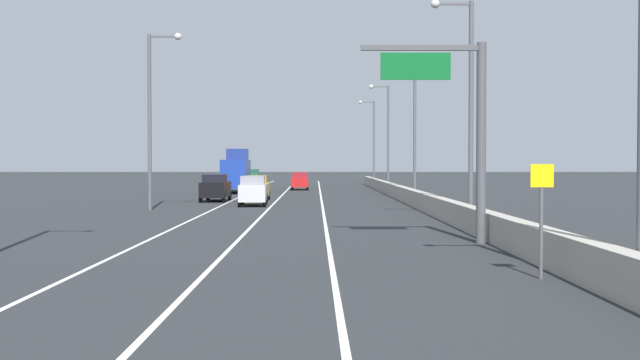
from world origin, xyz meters
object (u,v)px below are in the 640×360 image
Objects in this scene: lamp_post_right_fifth at (372,137)px; lamp_post_left_mid at (153,110)px; lamp_post_right_near at (633,16)px; car_silver_4 at (253,191)px; lamp_post_right_second at (466,96)px; box_truck at (236,172)px; speed_advisory_sign at (541,212)px; car_red_1 at (300,181)px; lamp_post_right_fourth at (386,130)px; car_yellow_0 at (257,188)px; car_green_3 at (252,178)px; car_black_2 at (215,188)px; overhead_sign_gantry at (461,117)px; lamp_post_right_third at (412,119)px.

lamp_post_right_fifth and lamp_post_left_mid have the same top height.
lamp_post_right_near is at bearing -90.29° from lamp_post_right_fifth.
lamp_post_right_second is at bearing -51.95° from car_silver_4.
box_truck is at bearing 85.07° from lamp_post_left_mid.
lamp_post_right_fifth is (0.01, 65.47, 0.00)m from lamp_post_right_second.
car_silver_4 is (-10.19, 33.98, -0.73)m from speed_advisory_sign.
car_red_1 is 30.83m from car_silver_4.
lamp_post_right_second is 1.00× the size of lamp_post_left_mid.
box_truck is (-15.17, -5.39, -4.34)m from lamp_post_right_fourth.
car_yellow_0 is at bearing -105.62° from lamp_post_right_fifth.
car_green_3 is (-13.59, 76.27, -0.72)m from speed_advisory_sign.
car_black_2 is (-15.20, 21.42, -5.28)m from lamp_post_right_second.
lamp_post_right_near is 1.00× the size of lamp_post_right_second.
lamp_post_right_near is 38.98m from car_silver_4.
overhead_sign_gantry reaches higher than speed_advisory_sign.
lamp_post_right_fourth is at bearing 55.82° from car_black_2.
lamp_post_right_fourth is (-0.04, 21.82, 0.00)m from lamp_post_right_third.
lamp_post_right_third is at bearing 29.83° from car_silver_4.
car_black_2 is at bearing -178.49° from lamp_post_right_third.
speed_advisory_sign is 58.76m from box_truck.
car_silver_4 is at bearing -150.17° from lamp_post_right_third.
car_yellow_0 is (-12.09, 22.20, -5.33)m from lamp_post_right_second.
lamp_post_right_fifth is 57.87m from lamp_post_left_mid.
speed_advisory_sign reaches higher than car_red_1.
car_green_3 is at bearing 90.02° from car_black_2.
lamp_post_right_third is 1.00× the size of lamp_post_left_mid.
lamp_post_right_fourth is at bearing -90.30° from lamp_post_right_fifth.
car_black_2 is (-3.11, -0.77, 0.05)m from car_yellow_0.
lamp_post_right_fourth is 2.63× the size of car_green_3.
car_red_1 is (8.50, 35.44, -5.37)m from lamp_post_left_mid.
box_truck is (-13.21, 48.17, -2.75)m from overhead_sign_gantry.
car_silver_4 is at bearing -112.29° from lamp_post_right_fourth.
lamp_post_right_near is 65.47m from lamp_post_right_fourth.
lamp_post_right_fifth is 2.38× the size of car_yellow_0.
car_yellow_0 is 35.32m from car_green_3.
lamp_post_right_fifth is (0.07, 43.65, 0.00)m from lamp_post_right_third.
lamp_post_left_mid is at bearing -102.65° from car_black_2.
box_truck is (-15.28, -27.21, -4.34)m from lamp_post_right_fifth.
car_black_2 is 1.13× the size of car_green_3.
overhead_sign_gantry reaches higher than car_silver_4.
lamp_post_right_fifth is 45.24m from car_yellow_0.
lamp_post_right_near is 2.38× the size of car_yellow_0.
lamp_post_right_near is 62.04m from box_truck.
overhead_sign_gantry reaches higher than box_truck.
speed_advisory_sign is 42.41m from car_yellow_0.
car_yellow_0 is 0.53× the size of box_truck.
lamp_post_left_mid is at bearing -117.84° from lamp_post_right_fourth.
car_green_3 is at bearing 104.84° from lamp_post_right_second.
car_green_3 is (-13.14, 67.30, -3.68)m from overhead_sign_gantry.
car_yellow_0 is (-11.65, 44.02, -5.33)m from lamp_post_right_near.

